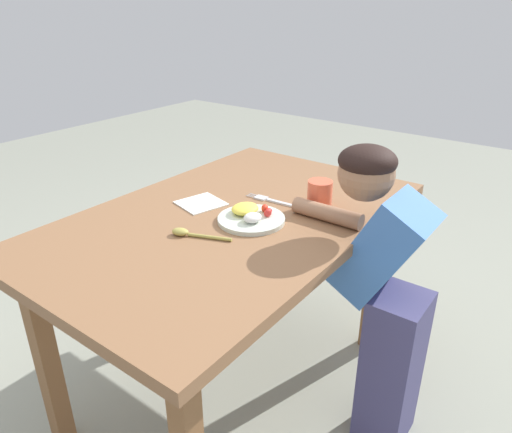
{
  "coord_description": "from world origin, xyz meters",
  "views": [
    {
      "loc": [
        -1.03,
        -0.87,
        1.33
      ],
      "look_at": [
        0.0,
        -0.1,
        0.73
      ],
      "focal_mm": 33.0,
      "sensor_mm": 36.0,
      "label": 1
    }
  ],
  "objects_px": {
    "spoon": "(188,233)",
    "drinking_cup": "(320,194)",
    "plate": "(251,216)",
    "person": "(383,295)",
    "fork": "(272,201)"
  },
  "relations": [
    {
      "from": "fork",
      "to": "spoon",
      "type": "xyz_separation_m",
      "value": [
        -0.35,
        0.05,
        0.01
      ]
    },
    {
      "from": "spoon",
      "to": "person",
      "type": "xyz_separation_m",
      "value": [
        0.33,
        -0.47,
        -0.2
      ]
    },
    {
      "from": "spoon",
      "to": "drinking_cup",
      "type": "xyz_separation_m",
      "value": [
        0.4,
        -0.2,
        0.04
      ]
    },
    {
      "from": "plate",
      "to": "fork",
      "type": "relative_size",
      "value": 1.04
    },
    {
      "from": "drinking_cup",
      "to": "person",
      "type": "bearing_deg",
      "value": -105.31
    },
    {
      "from": "spoon",
      "to": "drinking_cup",
      "type": "bearing_deg",
      "value": -137.52
    },
    {
      "from": "plate",
      "to": "drinking_cup",
      "type": "height_order",
      "value": "drinking_cup"
    },
    {
      "from": "plate",
      "to": "person",
      "type": "xyz_separation_m",
      "value": [
        0.14,
        -0.39,
        -0.2
      ]
    },
    {
      "from": "plate",
      "to": "spoon",
      "type": "relative_size",
      "value": 1.17
    },
    {
      "from": "spoon",
      "to": "person",
      "type": "bearing_deg",
      "value": -166.78
    },
    {
      "from": "drinking_cup",
      "to": "person",
      "type": "xyz_separation_m",
      "value": [
        -0.08,
        -0.28,
        -0.24
      ]
    },
    {
      "from": "plate",
      "to": "spoon",
      "type": "height_order",
      "value": "plate"
    },
    {
      "from": "drinking_cup",
      "to": "plate",
      "type": "bearing_deg",
      "value": 151.28
    },
    {
      "from": "plate",
      "to": "fork",
      "type": "distance_m",
      "value": 0.17
    },
    {
      "from": "fork",
      "to": "drinking_cup",
      "type": "height_order",
      "value": "drinking_cup"
    }
  ]
}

